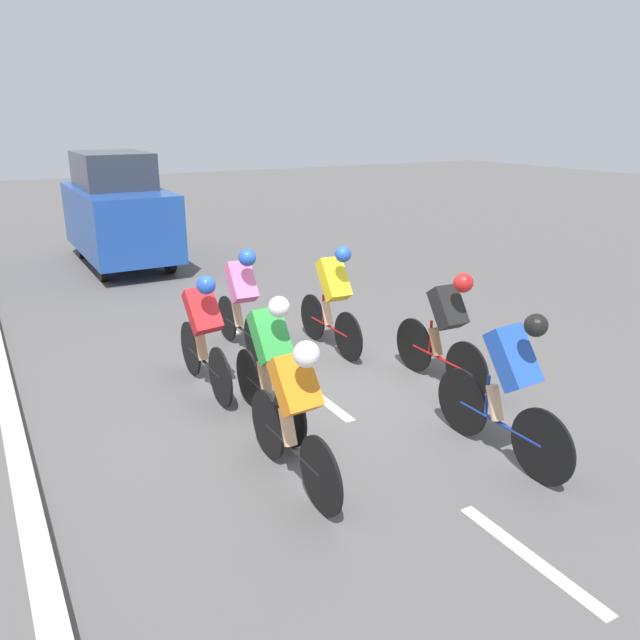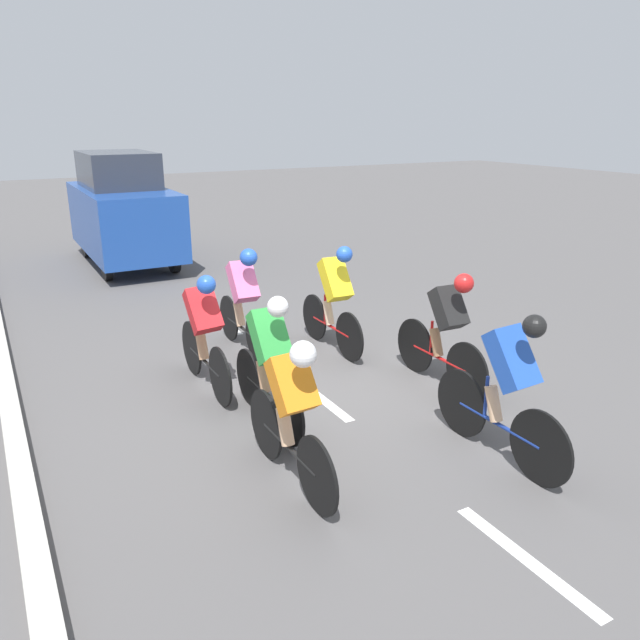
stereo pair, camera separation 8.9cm
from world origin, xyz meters
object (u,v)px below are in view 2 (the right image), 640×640
at_px(cyclist_green, 269,357).
at_px(cyclist_red, 204,330).
at_px(cyclist_pink, 243,297).
at_px(cyclist_orange, 292,409).
at_px(cyclist_yellow, 334,296).
at_px(support_car, 123,210).
at_px(cyclist_blue, 507,385).
at_px(cyclist_black, 446,327).

distance_m(cyclist_green, cyclist_red, 1.21).
relative_size(cyclist_red, cyclist_pink, 1.04).
bearing_deg(cyclist_pink, cyclist_orange, 74.88).
height_order(cyclist_yellow, cyclist_pink, cyclist_yellow).
bearing_deg(support_car, cyclist_yellow, 100.87).
distance_m(cyclist_orange, cyclist_blue, 2.01).
distance_m(cyclist_yellow, cyclist_green, 2.33).
bearing_deg(cyclist_black, cyclist_yellow, -72.02).
bearing_deg(cyclist_green, cyclist_yellow, -136.72).
distance_m(cyclist_black, support_car, 8.77).
bearing_deg(cyclist_orange, cyclist_green, -104.88).
xyz_separation_m(cyclist_orange, cyclist_red, (-0.01, -2.31, 0.01)).
relative_size(cyclist_green, cyclist_pink, 1.02).
bearing_deg(cyclist_yellow, cyclist_orange, 53.84).
distance_m(cyclist_black, cyclist_green, 2.24).
bearing_deg(cyclist_black, cyclist_green, -2.34).
relative_size(cyclist_black, cyclist_pink, 1.01).
height_order(cyclist_blue, support_car, support_car).
bearing_deg(cyclist_yellow, cyclist_black, 107.98).
xyz_separation_m(cyclist_green, support_car, (-0.38, -8.47, 0.41)).
xyz_separation_m(cyclist_black, cyclist_red, (2.54, -1.27, 0.00)).
bearing_deg(support_car, cyclist_orange, 85.97).
bearing_deg(cyclist_red, cyclist_orange, 89.85).
xyz_separation_m(cyclist_yellow, cyclist_pink, (1.11, -0.56, -0.00)).
relative_size(cyclist_blue, support_car, 0.44).
distance_m(cyclist_orange, support_car, 9.64).
xyz_separation_m(cyclist_blue, support_car, (1.25, -10.17, 0.40)).
height_order(cyclist_yellow, support_car, support_car).
bearing_deg(cyclist_pink, cyclist_red, 47.86).
relative_size(cyclist_blue, cyclist_pink, 1.05).
height_order(cyclist_orange, cyclist_pink, cyclist_pink).
distance_m(cyclist_blue, cyclist_black, 1.72).
bearing_deg(cyclist_red, cyclist_green, 104.10).
bearing_deg(cyclist_yellow, cyclist_blue, 88.77).
height_order(cyclist_blue, cyclist_red, cyclist_blue).
relative_size(cyclist_black, support_car, 0.42).
relative_size(cyclist_yellow, cyclist_green, 0.98).
height_order(cyclist_red, support_car, support_car).
distance_m(cyclist_red, support_car, 7.33).
bearing_deg(cyclist_orange, support_car, -94.03).
distance_m(cyclist_black, cyclist_pink, 2.79).
relative_size(cyclist_yellow, cyclist_black, 0.99).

